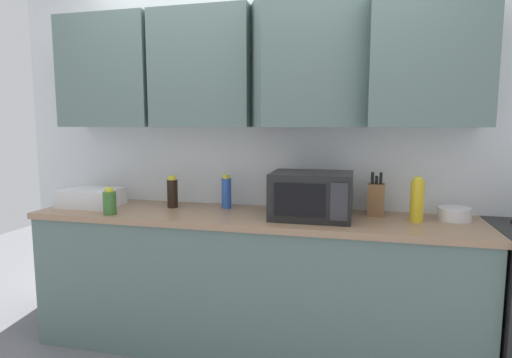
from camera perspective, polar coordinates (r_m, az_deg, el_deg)
The scene contains 10 objects.
wall_back_with_cabinets at distance 2.84m, azimuth 0.30°, elevation 9.73°, with size 3.67×0.58×2.60m.
counter_run at distance 2.81m, azimuth -0.84°, elevation -13.79°, with size 2.80×0.63×0.90m.
microwave at distance 2.56m, azimuth 7.55°, elevation -2.22°, with size 0.48×0.37×0.28m.
dish_rack at distance 3.16m, azimuth -21.45°, elevation -2.34°, with size 0.38×0.30×0.12m, color silver.
knife_block at distance 2.72m, azimuth 15.97°, elevation -2.64°, with size 0.10×0.12×0.27m.
bottle_blue_cleaner at distance 2.86m, azimuth -4.04°, elevation -1.79°, with size 0.07×0.07×0.23m.
bottle_green_oil at distance 2.81m, azimuth -19.25°, elevation -2.98°, with size 0.08×0.08×0.17m.
bottle_soy_dark at distance 2.94m, azimuth -11.28°, elevation -1.79°, with size 0.07×0.07×0.22m.
bottle_yellow_mustard at distance 2.62m, azimuth 21.03°, elevation -2.75°, with size 0.08×0.08×0.27m.
bowl_ceramic_small at distance 2.77m, azimuth 25.32°, elevation -4.29°, with size 0.19×0.19×0.08m, color silver.
Camera 1 is at (0.67, -2.83, 1.46)m, focal length 29.46 mm.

